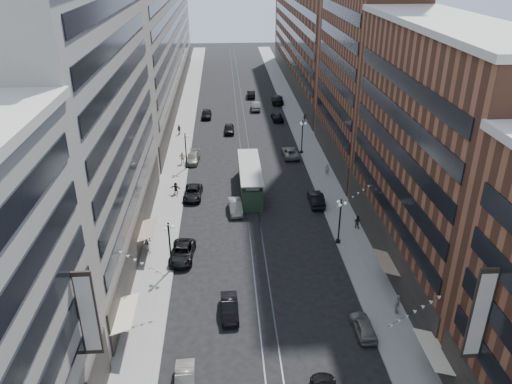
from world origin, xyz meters
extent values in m
plane|color=black|center=(0.00, 60.00, 0.00)|extent=(220.00, 220.00, 0.00)
cube|color=gray|center=(-11.00, 70.00, 0.07)|extent=(4.00, 180.00, 0.15)
cube|color=gray|center=(11.00, 70.00, 0.07)|extent=(4.00, 180.00, 0.15)
cube|color=#2D2D33|center=(-0.70, 70.00, 0.01)|extent=(0.12, 180.00, 0.02)
cube|color=#2D2D33|center=(0.70, 70.00, 0.01)|extent=(0.12, 180.00, 0.02)
cube|color=gray|center=(-17.00, 33.00, 14.00)|extent=(8.00, 36.00, 28.00)
cube|color=gray|center=(-17.00, 96.00, 13.00)|extent=(8.00, 90.00, 26.00)
cube|color=brown|center=(17.00, 28.00, 12.00)|extent=(8.00, 30.00, 24.00)
cube|color=brown|center=(17.00, 56.00, 21.00)|extent=(8.00, 26.00, 42.00)
cube|color=brown|center=(17.00, 105.00, 12.00)|extent=(8.00, 72.00, 24.00)
cylinder|color=black|center=(-9.20, 28.00, 0.30)|extent=(0.56, 0.56, 0.30)
cylinder|color=black|center=(-9.20, 28.00, 2.75)|extent=(0.18, 0.18, 5.20)
sphere|color=black|center=(-9.20, 28.00, 5.55)|extent=(0.24, 0.24, 0.24)
sphere|color=white|center=(-8.75, 28.00, 5.15)|extent=(0.36, 0.36, 0.36)
sphere|color=white|center=(-9.42, 28.39, 5.15)|extent=(0.36, 0.36, 0.36)
sphere|color=white|center=(-9.42, 27.61, 5.15)|extent=(0.36, 0.36, 0.36)
cylinder|color=black|center=(-9.20, 55.00, 0.30)|extent=(0.56, 0.56, 0.30)
cylinder|color=black|center=(-9.20, 55.00, 2.75)|extent=(0.18, 0.18, 5.20)
sphere|color=black|center=(-9.20, 55.00, 5.55)|extent=(0.24, 0.24, 0.24)
sphere|color=white|center=(-8.75, 55.00, 5.15)|extent=(0.36, 0.36, 0.36)
sphere|color=white|center=(-9.42, 55.39, 5.15)|extent=(0.36, 0.36, 0.36)
sphere|color=white|center=(-9.42, 54.61, 5.15)|extent=(0.36, 0.36, 0.36)
cylinder|color=black|center=(9.20, 32.00, 0.30)|extent=(0.56, 0.56, 0.30)
cylinder|color=black|center=(9.20, 32.00, 2.75)|extent=(0.18, 0.18, 5.20)
sphere|color=black|center=(9.20, 32.00, 5.55)|extent=(0.24, 0.24, 0.24)
sphere|color=white|center=(9.65, 32.00, 5.15)|extent=(0.36, 0.36, 0.36)
sphere|color=white|center=(8.97, 32.39, 5.15)|extent=(0.36, 0.36, 0.36)
sphere|color=white|center=(8.97, 31.61, 5.15)|extent=(0.36, 0.36, 0.36)
cylinder|color=black|center=(9.20, 60.00, 0.30)|extent=(0.56, 0.56, 0.30)
cylinder|color=black|center=(9.20, 60.00, 2.75)|extent=(0.18, 0.18, 5.20)
sphere|color=black|center=(9.20, 60.00, 5.55)|extent=(0.24, 0.24, 0.24)
sphere|color=white|center=(9.65, 60.00, 5.15)|extent=(0.36, 0.36, 0.36)
sphere|color=white|center=(8.97, 60.39, 5.15)|extent=(0.36, 0.36, 0.36)
sphere|color=white|center=(8.97, 59.61, 5.15)|extent=(0.36, 0.36, 0.36)
cube|color=#243928|center=(0.00, 46.61, 1.40)|extent=(2.70, 12.96, 2.81)
cube|color=gray|center=(0.00, 46.61, 3.13)|extent=(1.73, 11.88, 0.65)
cube|color=gray|center=(0.00, 46.61, 3.56)|extent=(2.92, 13.17, 0.16)
cylinder|color=black|center=(0.00, 41.75, 0.38)|extent=(2.48, 0.76, 0.76)
cylinder|color=black|center=(0.00, 51.47, 0.38)|extent=(2.48, 0.76, 0.76)
imported|color=slate|center=(-6.85, 12.16, 0.70)|extent=(1.65, 4.30, 1.40)
imported|color=black|center=(-8.24, 30.10, 0.74)|extent=(2.84, 5.49, 1.48)
imported|color=slate|center=(8.23, 17.36, 0.70)|extent=(1.77, 4.13, 1.39)
imported|color=black|center=(-3.32, 20.55, 0.72)|extent=(1.68, 4.44, 1.45)
imported|color=black|center=(-12.27, 33.74, 0.91)|extent=(0.81, 0.55, 1.52)
imported|color=#A59788|center=(11.90, 19.63, 1.12)|extent=(0.88, 1.24, 1.93)
imported|color=black|center=(-7.80, 44.93, 0.70)|extent=(2.57, 5.17, 1.41)
imported|color=slate|center=(-8.40, 57.51, 0.70)|extent=(2.43, 5.00, 1.40)
imported|color=black|center=(-6.80, 80.56, 0.80)|extent=(1.99, 4.76, 1.61)
imported|color=black|center=(8.40, 41.87, 0.80)|extent=(1.71, 4.87, 1.60)
imported|color=slate|center=(7.19, 58.80, 0.74)|extent=(2.65, 5.40, 1.48)
imported|color=black|center=(7.07, 78.13, 0.73)|extent=(2.26, 5.12, 1.46)
imported|color=black|center=(-2.46, 71.19, 0.76)|extent=(1.90, 4.51, 1.52)
imported|color=slate|center=(3.37, 85.53, 0.85)|extent=(2.01, 5.22, 1.70)
imported|color=black|center=(-10.16, 46.01, 0.97)|extent=(1.57, 0.93, 1.63)
imported|color=beige|center=(-9.95, 56.65, 1.10)|extent=(1.20, 0.73, 1.91)
imported|color=black|center=(12.16, 35.19, 0.96)|extent=(0.90, 0.81, 1.63)
imported|color=gray|center=(11.62, 51.02, 1.04)|extent=(0.67, 0.45, 1.78)
imported|color=black|center=(12.21, 76.16, 0.93)|extent=(1.05, 0.55, 1.55)
imported|color=black|center=(2.93, 95.42, 0.80)|extent=(1.76, 4.89, 1.60)
imported|color=black|center=(8.40, 90.12, 0.87)|extent=(2.67, 6.07, 1.74)
imported|color=slate|center=(-2.20, 40.42, 0.75)|extent=(1.86, 4.61, 1.49)
imported|color=black|center=(-11.44, 70.48, 1.03)|extent=(1.08, 1.05, 1.77)
imported|color=gray|center=(-12.17, 31.27, 0.97)|extent=(0.80, 0.45, 1.64)
camera|label=1|loc=(-3.30, -15.74, 30.04)|focal=35.00mm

